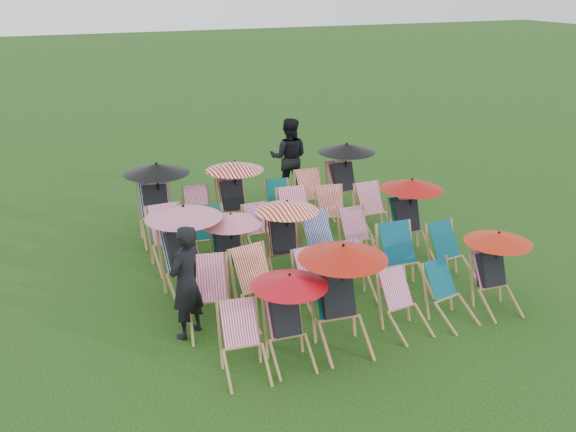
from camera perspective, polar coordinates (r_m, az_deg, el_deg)
name	(u,v)px	position (r m, az deg, el deg)	size (l,w,h in m)	color
ground	(305,273)	(10.82, 1.52, -5.11)	(100.00, 100.00, 0.00)	black
deckchair_0	(244,343)	(8.10, -3.94, -11.23)	(0.65, 0.84, 0.86)	#A97E4F
deckchair_1	(289,317)	(8.25, 0.09, -9.01)	(0.99, 1.04, 1.17)	#A97E4F
deckchair_2	(341,295)	(8.54, 4.78, -7.04)	(1.18, 1.25, 1.41)	#A97E4F
deckchair_3	(405,304)	(9.14, 10.37, -7.73)	(0.63, 0.81, 0.82)	#A97E4F
deckchair_4	(451,294)	(9.53, 14.29, -6.78)	(0.68, 0.85, 0.82)	#A97E4F
deckchair_5	(496,270)	(9.98, 18.04, -4.57)	(0.99, 1.03, 1.17)	#A97E4F
deckchair_6	(210,298)	(9.06, -6.93, -7.24)	(0.81, 1.00, 0.97)	#A97E4F
deckchair_7	(261,286)	(9.33, -2.38, -6.23)	(0.79, 0.99, 0.98)	#A97E4F
deckchair_8	(318,281)	(9.62, 2.64, -5.82)	(0.61, 0.81, 0.84)	#A97E4F
deckchair_9	(355,274)	(9.89, 6.01, -5.16)	(0.61, 0.80, 0.83)	#A97E4F
deckchair_10	(405,261)	(10.22, 10.35, -3.97)	(0.72, 0.97, 1.01)	#A97E4F
deckchair_11	(453,255)	(10.73, 14.48, -3.37)	(0.67, 0.88, 0.91)	#A97E4F
deckchair_12	(185,250)	(9.99, -9.15, -2.96)	(1.19, 1.26, 1.41)	#A97E4F
deckchair_13	(230,249)	(10.20, -5.17, -2.97)	(1.00, 1.07, 1.19)	#A97E4F
deckchair_14	(286,237)	(10.53, -0.21, -1.91)	(1.06, 1.13, 1.26)	#A97E4F
deckchair_15	(325,244)	(10.77, 3.33, -2.48)	(0.73, 0.94, 0.95)	#A97E4F
deckchair_16	(360,237)	(11.18, 6.46, -1.90)	(0.59, 0.82, 0.88)	#A97E4F
deckchair_17	(410,215)	(11.59, 10.81, 0.07)	(1.12, 1.18, 1.33)	#A97E4F
deckchair_18	(171,239)	(11.08, -10.40, -2.02)	(0.69, 0.94, 0.99)	#A97E4F
deckchair_19	(211,236)	(11.21, -6.87, -1.81)	(0.70, 0.90, 0.90)	#A97E4F
deckchair_20	(262,230)	(11.51, -2.37, -1.27)	(0.56, 0.77, 0.82)	#A97E4F
deckchair_21	(298,219)	(11.75, 0.93, -0.30)	(0.76, 0.99, 1.01)	#A97E4F
deckchair_22	(334,214)	(12.17, 4.08, 0.18)	(0.74, 0.93, 0.91)	#A97E4F
deckchair_23	(376,210)	(12.44, 7.83, 0.50)	(0.62, 0.86, 0.92)	#A97E4F
deckchair_24	(157,200)	(12.19, -11.55, 1.36)	(1.22, 1.28, 1.44)	#A97E4F
deckchair_25	(199,212)	(12.41, -7.91, 0.32)	(0.66, 0.86, 0.87)	#A97E4F
deckchair_26	(235,194)	(12.49, -4.77, 1.93)	(1.13, 1.18, 1.34)	#A97E4F
deckchair_27	(281,204)	(12.78, -0.59, 1.07)	(0.62, 0.82, 0.84)	#A97E4F
deckchair_28	(314,196)	(13.11, 2.35, 1.79)	(0.64, 0.88, 0.94)	#A97E4F
deckchair_29	(346,176)	(13.50, 5.19, 3.54)	(1.20, 1.24, 1.42)	#A97E4F
person_left	(186,282)	(8.82, -9.06, -5.83)	(0.59, 0.39, 1.62)	black
person_rear	(289,158)	(14.33, 0.08, 5.22)	(0.87, 0.67, 1.78)	black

